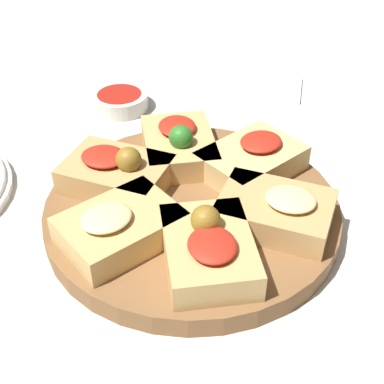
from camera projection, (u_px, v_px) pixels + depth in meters
name	position (u px, v px, depth m)	size (l,w,h in m)	color
ground_plane	(192.00, 219.00, 0.61)	(3.00, 3.00, 0.00)	silver
serving_board	(192.00, 211.00, 0.60)	(0.33, 0.33, 0.02)	brown
focaccia_slice_0	(276.00, 210.00, 0.56)	(0.14, 0.13, 0.04)	tan
focaccia_slice_1	(252.00, 159.00, 0.63)	(0.14, 0.13, 0.04)	#DBB775
focaccia_slice_2	(180.00, 144.00, 0.66)	(0.08, 0.12, 0.05)	tan
focaccia_slice_3	(116.00, 172.00, 0.61)	(0.14, 0.13, 0.05)	tan
focaccia_slice_4	(119.00, 227.00, 0.54)	(0.14, 0.13, 0.04)	tan
focaccia_slice_5	(206.00, 248.00, 0.51)	(0.09, 0.12, 0.05)	tan
napkin_stack	(269.00, 86.00, 0.86)	(0.10, 0.09, 0.01)	white
dipping_bowl	(120.00, 101.00, 0.81)	(0.09, 0.09, 0.02)	silver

